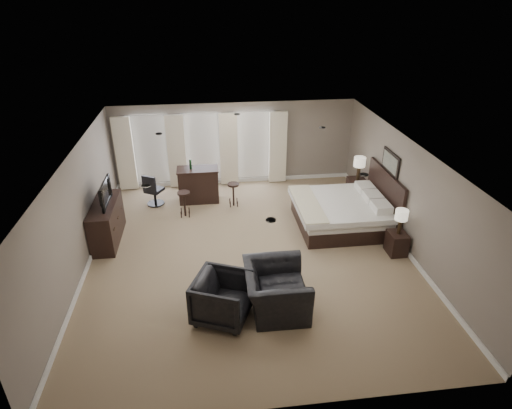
{
  "coord_description": "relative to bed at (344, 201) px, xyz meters",
  "views": [
    {
      "loc": [
        -0.92,
        -8.55,
        5.72
      ],
      "look_at": [
        0.2,
        0.4,
        1.1
      ],
      "focal_mm": 30.0,
      "sensor_mm": 36.0,
      "label": 1
    }
  ],
  "objects": [
    {
      "name": "bar_stool_right",
      "position": [
        -2.77,
        1.52,
        -0.39
      ],
      "size": [
        0.42,
        0.42,
        0.7
      ],
      "primitive_type": "cube",
      "rotation": [
        0.0,
        0.0,
        -0.34
      ],
      "color": "black",
      "rests_on": "ground"
    },
    {
      "name": "armchair_far",
      "position": [
        -3.33,
        -3.18,
        -0.23
      ],
      "size": [
        1.24,
        1.27,
        1.02
      ],
      "primitive_type": "imported",
      "rotation": [
        0.0,
        0.0,
        1.18
      ],
      "color": "black",
      "rests_on": "ground"
    },
    {
      "name": "lamp_far",
      "position": [
        0.89,
        1.45,
        0.26
      ],
      "size": [
        0.34,
        0.34,
        0.7
      ],
      "primitive_type": "cube",
      "color": "beige",
      "rests_on": "nightstand_far"
    },
    {
      "name": "wall_art",
      "position": [
        1.12,
        0.0,
        1.01
      ],
      "size": [
        0.04,
        0.96,
        0.56
      ],
      "primitive_type": "cube",
      "color": "slate",
      "rests_on": "room"
    },
    {
      "name": "lamp_near",
      "position": [
        0.89,
        -1.45,
        0.11
      ],
      "size": [
        0.3,
        0.3,
        0.62
      ],
      "primitive_type": "cube",
      "color": "beige",
      "rests_on": "nightstand_near"
    },
    {
      "name": "nightstand_near",
      "position": [
        0.89,
        -1.45,
        -0.47
      ],
      "size": [
        0.41,
        0.5,
        0.55
      ],
      "primitive_type": "cube",
      "color": "black",
      "rests_on": "ground"
    },
    {
      "name": "window_bay",
      "position": [
        -3.58,
        3.07,
        0.46
      ],
      "size": [
        5.25,
        0.2,
        2.3
      ],
      "color": "silver",
      "rests_on": "room"
    },
    {
      "name": "bar_counter",
      "position": [
        -3.76,
        1.96,
        -0.22
      ],
      "size": [
        1.19,
        0.62,
        1.04
      ],
      "primitive_type": "cube",
      "color": "black",
      "rests_on": "ground"
    },
    {
      "name": "bed",
      "position": [
        0.0,
        0.0,
        0.0
      ],
      "size": [
        2.33,
        2.22,
        1.48
      ],
      "primitive_type": "cube",
      "color": "silver",
      "rests_on": "ground"
    },
    {
      "name": "tv",
      "position": [
        -6.03,
        0.02,
        0.33
      ],
      "size": [
        0.59,
        1.02,
        0.13
      ],
      "primitive_type": "imported",
      "rotation": [
        0.0,
        0.0,
        1.57
      ],
      "color": "black",
      "rests_on": "dresser"
    },
    {
      "name": "desk_chair",
      "position": [
        -5.04,
        1.88,
        -0.26
      ],
      "size": [
        0.67,
        0.67,
        0.97
      ],
      "primitive_type": "cube",
      "rotation": [
        0.0,
        0.0,
        2.63
      ],
      "color": "black",
      "rests_on": "ground"
    },
    {
      "name": "armchair_near",
      "position": [
        -2.29,
        -3.04,
        -0.14
      ],
      "size": [
        0.92,
        1.39,
        1.2
      ],
      "primitive_type": "imported",
      "rotation": [
        0.0,
        0.0,
        1.56
      ],
      "color": "black",
      "rests_on": "ground"
    },
    {
      "name": "room",
      "position": [
        -2.58,
        -1.04,
        0.56
      ],
      "size": [
        7.6,
        8.6,
        2.64
      ],
      "color": "#887356",
      "rests_on": "ground"
    },
    {
      "name": "nightstand_far",
      "position": [
        0.89,
        1.45,
        -0.42
      ],
      "size": [
        0.49,
        0.6,
        0.65
      ],
      "primitive_type": "cube",
      "color": "black",
      "rests_on": "ground"
    },
    {
      "name": "dresser",
      "position": [
        -6.03,
        0.02,
        -0.24
      ],
      "size": [
        0.56,
        1.73,
        1.01
      ],
      "primitive_type": "cube",
      "color": "black",
      "rests_on": "ground"
    },
    {
      "name": "bar_stool_left",
      "position": [
        -4.16,
        1.06,
        -0.38
      ],
      "size": [
        0.42,
        0.42,
        0.73
      ],
      "primitive_type": "cube",
      "rotation": [
        0.0,
        0.0,
        0.26
      ],
      "color": "black",
      "rests_on": "ground"
    }
  ]
}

